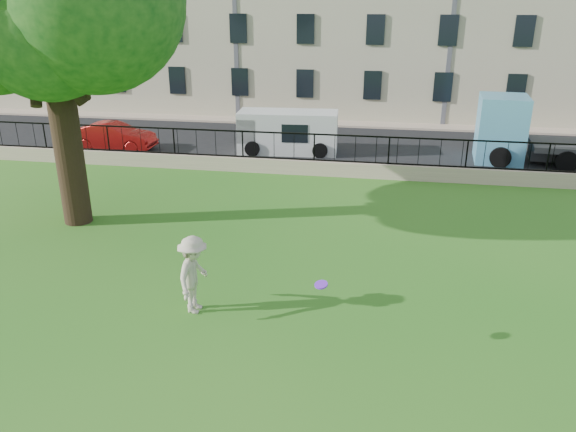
% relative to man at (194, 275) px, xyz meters
% --- Properties ---
extents(ground, '(120.00, 120.00, 0.00)m').
position_rel_man_xyz_m(ground, '(1.31, -0.79, -0.94)').
color(ground, '#25701A').
rests_on(ground, ground).
extents(retaining_wall, '(50.00, 0.40, 0.60)m').
position_rel_man_xyz_m(retaining_wall, '(1.31, 11.21, -0.64)').
color(retaining_wall, tan).
rests_on(retaining_wall, ground).
extents(iron_railing, '(50.00, 0.05, 1.13)m').
position_rel_man_xyz_m(iron_railing, '(1.31, 11.21, 0.22)').
color(iron_railing, black).
rests_on(iron_railing, retaining_wall).
extents(street, '(60.00, 9.00, 0.01)m').
position_rel_man_xyz_m(street, '(1.31, 15.91, -0.93)').
color(street, black).
rests_on(street, ground).
extents(sidewalk, '(60.00, 1.40, 0.12)m').
position_rel_man_xyz_m(sidewalk, '(1.31, 21.11, -0.88)').
color(sidewalk, tan).
rests_on(sidewalk, ground).
extents(man, '(0.78, 1.25, 1.87)m').
position_rel_man_xyz_m(man, '(0.00, 0.00, 0.00)').
color(man, '#C0B39C').
rests_on(man, ground).
extents(frisbee, '(0.28, 0.27, 0.12)m').
position_rel_man_xyz_m(frisbee, '(3.04, -1.00, 0.56)').
color(frisbee, '#6F26D7').
extents(red_sedan, '(3.93, 1.41, 1.29)m').
position_rel_man_xyz_m(red_sedan, '(-8.65, 13.61, -0.29)').
color(red_sedan, '#B41816').
rests_on(red_sedan, street).
extents(white_van, '(4.70, 2.09, 1.93)m').
position_rel_man_xyz_m(white_van, '(-0.37, 14.61, 0.03)').
color(white_van, silver).
rests_on(white_van, street).
extents(blue_truck, '(7.03, 2.97, 2.88)m').
position_rel_man_xyz_m(blue_truck, '(11.56, 14.61, 0.50)').
color(blue_truck, '#529BC1').
rests_on(blue_truck, street).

